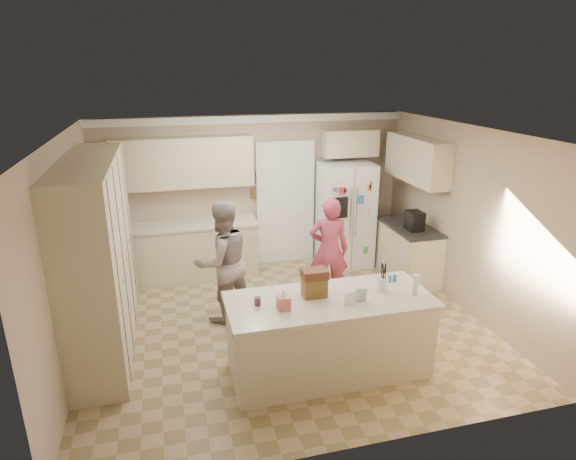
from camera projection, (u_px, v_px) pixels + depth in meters
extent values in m
cube|color=tan|center=(287.00, 326.00, 6.55)|extent=(5.20, 4.60, 0.02)
cube|color=white|center=(287.00, 132.00, 5.70)|extent=(5.20, 4.60, 0.02)
cube|color=tan|center=(254.00, 192.00, 8.24)|extent=(5.20, 0.02, 2.60)
cube|color=tan|center=(356.00, 325.00, 4.01)|extent=(5.20, 0.02, 2.60)
cube|color=tan|center=(67.00, 255.00, 5.51)|extent=(0.02, 4.60, 2.60)
cube|color=tan|center=(467.00, 220.00, 6.75)|extent=(0.02, 4.60, 2.60)
cube|color=white|center=(253.00, 119.00, 7.80)|extent=(5.20, 0.08, 0.12)
cube|color=beige|center=(99.00, 256.00, 5.80)|extent=(0.60, 2.60, 2.35)
cube|color=beige|center=(190.00, 251.00, 7.96)|extent=(2.20, 0.60, 0.88)
cube|color=beige|center=(188.00, 225.00, 7.81)|extent=(2.24, 0.63, 0.04)
cube|color=beige|center=(183.00, 162.00, 7.60)|extent=(2.20, 0.35, 0.80)
cube|color=black|center=(285.00, 204.00, 8.43)|extent=(0.90, 0.06, 2.10)
cube|color=white|center=(286.00, 205.00, 8.39)|extent=(1.02, 0.03, 2.22)
cube|color=brown|center=(255.00, 178.00, 8.13)|extent=(0.15, 0.02, 0.20)
cube|color=brown|center=(255.00, 194.00, 8.22)|extent=(0.15, 0.02, 0.20)
cube|color=white|center=(345.00, 215.00, 8.33)|extent=(0.94, 0.75, 1.80)
cube|color=gray|center=(353.00, 221.00, 8.01)|extent=(0.02, 0.02, 1.78)
cube|color=black|center=(341.00, 208.00, 7.87)|extent=(0.22, 0.03, 0.35)
cylinder|color=silver|center=(351.00, 213.00, 7.93)|extent=(0.02, 0.02, 0.85)
cylinder|color=silver|center=(356.00, 212.00, 7.96)|extent=(0.02, 0.02, 0.85)
cube|color=beige|center=(350.00, 143.00, 8.21)|extent=(0.95, 0.35, 0.45)
cube|color=beige|center=(408.00, 253.00, 7.87)|extent=(0.60, 1.20, 0.88)
cube|color=#2D2B28|center=(410.00, 227.00, 7.72)|extent=(0.63, 1.24, 0.04)
cube|color=beige|center=(417.00, 159.00, 7.59)|extent=(0.35, 1.50, 0.70)
cube|color=black|center=(414.00, 221.00, 7.47)|extent=(0.22, 0.28, 0.30)
cube|color=beige|center=(329.00, 337.00, 5.45)|extent=(2.20, 0.90, 0.88)
cube|color=beige|center=(330.00, 300.00, 5.30)|extent=(2.28, 0.96, 0.05)
cylinder|color=white|center=(383.00, 284.00, 5.46)|extent=(0.13, 0.13, 0.15)
cube|color=#E36E73|center=(284.00, 303.00, 5.04)|extent=(0.13, 0.13, 0.14)
cone|color=white|center=(284.00, 293.00, 5.01)|extent=(0.08, 0.08, 0.08)
cube|color=brown|center=(314.00, 287.00, 5.31)|extent=(0.26, 0.18, 0.22)
cube|color=#592D1E|center=(315.00, 274.00, 5.26)|extent=(0.28, 0.20, 0.10)
cylinder|color=#59263F|center=(258.00, 301.00, 5.13)|extent=(0.07, 0.07, 0.09)
cube|color=white|center=(350.00, 298.00, 5.11)|extent=(0.12, 0.06, 0.16)
cube|color=silver|center=(361.00, 295.00, 5.20)|extent=(0.12, 0.05, 0.16)
cylinder|color=silver|center=(416.00, 285.00, 5.34)|extent=(0.07, 0.07, 0.24)
cylinder|color=teal|center=(390.00, 279.00, 5.67)|extent=(0.05, 0.05, 0.09)
cylinder|color=teal|center=(395.00, 278.00, 5.69)|extent=(0.05, 0.05, 0.09)
imported|color=#999492|center=(223.00, 262.00, 6.47)|extent=(1.00, 0.89, 1.70)
imported|color=#B73642|center=(329.00, 250.00, 7.06)|extent=(0.65, 0.51, 1.58)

